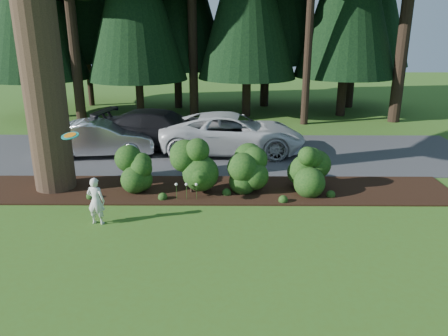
# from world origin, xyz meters

# --- Properties ---
(ground) EXTENTS (80.00, 80.00, 0.00)m
(ground) POSITION_xyz_m (0.00, 0.00, 0.00)
(ground) COLOR #3E631C
(ground) RESTS_ON ground
(mulch_bed) EXTENTS (16.00, 2.50, 0.05)m
(mulch_bed) POSITION_xyz_m (0.00, 3.25, 0.03)
(mulch_bed) COLOR black
(mulch_bed) RESTS_ON ground
(driveway) EXTENTS (22.00, 6.00, 0.03)m
(driveway) POSITION_xyz_m (0.00, 7.50, 0.01)
(driveway) COLOR #38383A
(driveway) RESTS_ON ground
(shrub_row) EXTENTS (6.53, 1.60, 1.61)m
(shrub_row) POSITION_xyz_m (0.77, 3.14, 0.81)
(shrub_row) COLOR #143A11
(shrub_row) RESTS_ON ground
(lily_cluster) EXTENTS (0.69, 0.09, 0.57)m
(lily_cluster) POSITION_xyz_m (-0.30, 2.40, 0.50)
(lily_cluster) COLOR #143A11
(lily_cluster) RESTS_ON ground
(car_silver_wagon) EXTENTS (4.41, 2.00, 1.40)m
(car_silver_wagon) POSITION_xyz_m (-4.15, 7.06, 0.73)
(car_silver_wagon) COLOR #B5B5BA
(car_silver_wagon) RESTS_ON driveway
(car_white_suv) EXTENTS (5.89, 2.81, 1.62)m
(car_white_suv) POSITION_xyz_m (1.13, 7.55, 0.84)
(car_white_suv) COLOR silver
(car_white_suv) RESTS_ON driveway
(car_dark_suv) EXTENTS (5.89, 3.32, 1.61)m
(car_dark_suv) POSITION_xyz_m (-1.79, 8.10, 0.84)
(car_dark_suv) COLOR black
(car_dark_suv) RESTS_ON driveway
(child) EXTENTS (0.52, 0.39, 1.29)m
(child) POSITION_xyz_m (-2.52, 0.80, 0.65)
(child) COLOR silver
(child) RESTS_ON ground
(frisbee) EXTENTS (0.45, 0.44, 0.14)m
(frisbee) POSITION_xyz_m (-3.12, 1.09, 2.33)
(frisbee) COLOR teal
(frisbee) RESTS_ON ground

